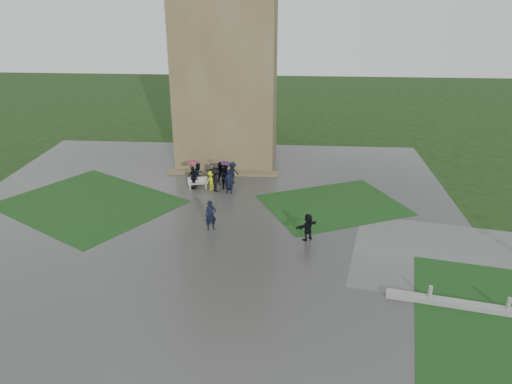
# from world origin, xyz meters

# --- Properties ---
(ground) EXTENTS (120.00, 120.00, 0.00)m
(ground) POSITION_xyz_m (0.00, 0.00, 0.00)
(ground) COLOR black
(plaza) EXTENTS (34.00, 34.00, 0.02)m
(plaza) POSITION_xyz_m (0.00, 2.00, 0.01)
(plaza) COLOR #363633
(plaza) RESTS_ON ground
(lawn_inset_left) EXTENTS (14.10, 13.46, 0.01)m
(lawn_inset_left) POSITION_xyz_m (-8.50, 4.00, 0.03)
(lawn_inset_left) COLOR #133613
(lawn_inset_left) RESTS_ON plaza
(lawn_inset_right) EXTENTS (11.12, 10.15, 0.01)m
(lawn_inset_right) POSITION_xyz_m (8.50, 5.00, 0.03)
(lawn_inset_right) COLOR #133613
(lawn_inset_right) RESTS_ON plaza
(tower) EXTENTS (8.00, 8.00, 18.00)m
(tower) POSITION_xyz_m (0.00, 15.00, 9.00)
(tower) COLOR brown
(tower) RESTS_ON ground
(tower_plinth) EXTENTS (9.00, 0.80, 0.22)m
(tower_plinth) POSITION_xyz_m (0.00, 10.60, 0.13)
(tower_plinth) COLOR brown
(tower_plinth) RESTS_ON plaza
(bench) EXTENTS (1.51, 0.76, 0.84)m
(bench) POSITION_xyz_m (-1.44, 7.42, 0.45)
(bench) COLOR #AFAFAA
(bench) RESTS_ON plaza
(visitor_cluster) EXTENTS (3.97, 3.19, 2.40)m
(visitor_cluster) POSITION_xyz_m (-0.23, 7.81, 1.02)
(visitor_cluster) COLOR black
(visitor_cluster) RESTS_ON plaza
(pedestrian_mid) EXTENTS (0.81, 0.67, 1.90)m
(pedestrian_mid) POSITION_xyz_m (0.64, 0.66, 0.97)
(pedestrian_mid) COLOR black
(pedestrian_mid) RESTS_ON plaza
(pedestrian_near) EXTENTS (1.54, 1.42, 1.66)m
(pedestrian_near) POSITION_xyz_m (6.59, -0.27, 0.85)
(pedestrian_near) COLOR black
(pedestrian_near) RESTS_ON plaza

